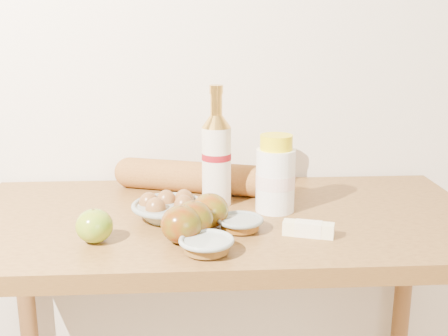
{
  "coord_description": "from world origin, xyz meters",
  "views": [
    {
      "loc": [
        -0.07,
        -0.05,
        1.34
      ],
      "look_at": [
        0.0,
        1.15,
        1.02
      ],
      "focal_mm": 45.0,
      "sensor_mm": 36.0,
      "label": 1
    }
  ],
  "objects_px": {
    "egg_bowl": "(168,208)",
    "table": "(223,263)",
    "cream_bottle": "(275,176)",
    "baguette": "(202,177)",
    "bourbon_bottle": "(216,157)"
  },
  "relations": [
    {
      "from": "cream_bottle",
      "to": "baguette",
      "type": "xyz_separation_m",
      "value": [
        -0.17,
        0.15,
        -0.04
      ]
    },
    {
      "from": "table",
      "to": "cream_bottle",
      "type": "distance_m",
      "value": 0.24
    },
    {
      "from": "table",
      "to": "egg_bowl",
      "type": "xyz_separation_m",
      "value": [
        -0.13,
        -0.02,
        0.15
      ]
    },
    {
      "from": "table",
      "to": "cream_bottle",
      "type": "relative_size",
      "value": 6.57
    },
    {
      "from": "table",
      "to": "cream_bottle",
      "type": "bearing_deg",
      "value": 10.06
    },
    {
      "from": "cream_bottle",
      "to": "egg_bowl",
      "type": "xyz_separation_m",
      "value": [
        -0.25,
        -0.04,
        -0.06
      ]
    },
    {
      "from": "table",
      "to": "egg_bowl",
      "type": "relative_size",
      "value": 6.0
    },
    {
      "from": "table",
      "to": "baguette",
      "type": "relative_size",
      "value": 2.47
    },
    {
      "from": "egg_bowl",
      "to": "baguette",
      "type": "distance_m",
      "value": 0.21
    },
    {
      "from": "egg_bowl",
      "to": "table",
      "type": "bearing_deg",
      "value": 8.89
    },
    {
      "from": "cream_bottle",
      "to": "baguette",
      "type": "height_order",
      "value": "cream_bottle"
    },
    {
      "from": "bourbon_bottle",
      "to": "cream_bottle",
      "type": "relative_size",
      "value": 1.59
    },
    {
      "from": "table",
      "to": "bourbon_bottle",
      "type": "relative_size",
      "value": 4.12
    },
    {
      "from": "table",
      "to": "egg_bowl",
      "type": "bearing_deg",
      "value": -171.11
    },
    {
      "from": "table",
      "to": "baguette",
      "type": "distance_m",
      "value": 0.24
    }
  ]
}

